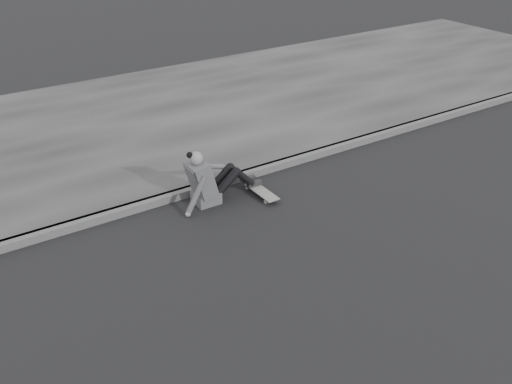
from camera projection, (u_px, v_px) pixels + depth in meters
ground at (329, 265)px, 7.15m from camera, size 80.00×80.00×0.00m
curb at (225, 181)px, 9.01m from camera, size 24.00×0.16×0.12m
sidewalk at (147, 121)px, 11.22m from camera, size 24.00×6.00×0.12m
skateboard at (260, 191)px, 8.70m from camera, size 0.20×0.78×0.09m
seated_woman at (209, 180)px, 8.39m from camera, size 1.38×0.46×0.88m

